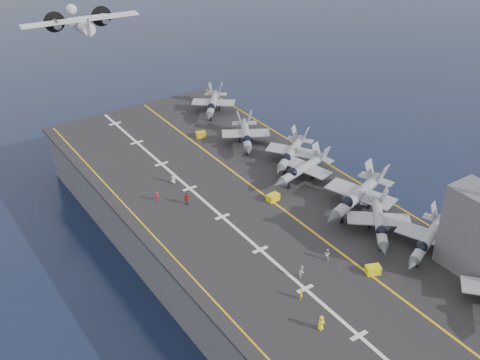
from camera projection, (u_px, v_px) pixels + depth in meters
ground at (253, 257)px, 100.44m from camera, size 500.00×500.00×0.00m
hull at (254, 233)px, 97.87m from camera, size 36.00×90.00×10.00m
flight_deck at (254, 206)px, 95.21m from camera, size 38.00×92.00×0.40m
foul_line at (269, 199)px, 96.54m from camera, size 0.35×90.00×0.02m
landing_centerline at (222, 217)px, 92.21m from camera, size 0.50×90.00×0.02m
deck_edge_port at (158, 241)px, 86.93m from camera, size 0.25×90.00×0.02m
deck_edge_stbd at (341, 172)px, 103.98m from camera, size 0.25×90.00×0.02m
fighter_jet_1 at (428, 238)px, 83.45m from camera, size 16.59×14.09×4.88m
fighter_jet_2 at (379, 221)px, 87.09m from camera, size 16.02×16.62×4.83m
fighter_jet_3 at (358, 194)px, 92.42m from camera, size 18.96×15.52×5.68m
fighter_jet_4 at (303, 168)px, 100.61m from camera, size 15.12×11.83×4.65m
fighter_jet_5 at (291, 152)px, 105.28m from camera, size 16.76×15.57×4.84m
fighter_jet_6 at (246, 134)px, 111.47m from camera, size 14.58×16.13×4.67m
fighter_jet_8 at (213, 103)px, 123.89m from camera, size 15.38×16.03×4.65m
tow_cart_a at (373, 270)px, 80.40m from camera, size 2.27×1.88×1.16m
tow_cart_b at (273, 197)px, 95.90m from camera, size 2.07×1.47×1.16m
tow_cart_c at (201, 134)px, 115.32m from camera, size 2.06×1.59×1.10m
crew_0 at (321, 323)px, 71.26m from camera, size 1.30×0.92×2.05m
crew_1 at (301, 294)px, 75.86m from camera, size 1.18×1.14×1.65m
crew_2 at (302, 271)px, 79.59m from camera, size 1.33×1.28×1.86m
crew_3 at (157, 196)px, 95.76m from camera, size 1.14×0.97×1.61m
crew_4 at (187, 199)px, 94.73m from camera, size 1.35×1.02×2.05m
crew_5 at (173, 178)px, 100.35m from camera, size 1.33×1.39×1.94m
crew_7 at (327, 254)px, 82.86m from camera, size 0.96×1.19×1.72m
transport_plane at (82, 26)px, 123.76m from camera, size 26.01×19.52×5.67m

